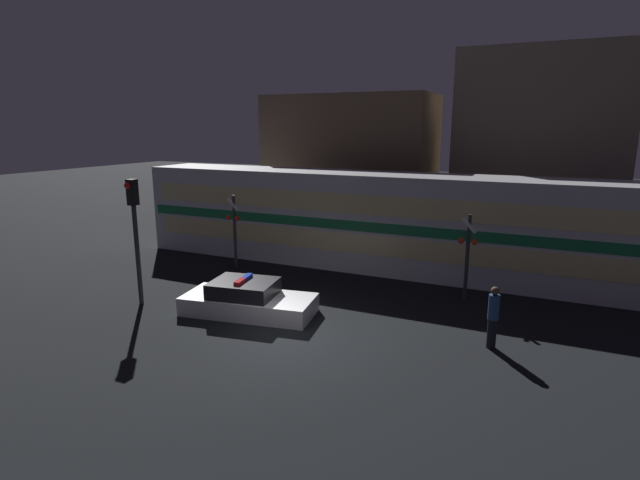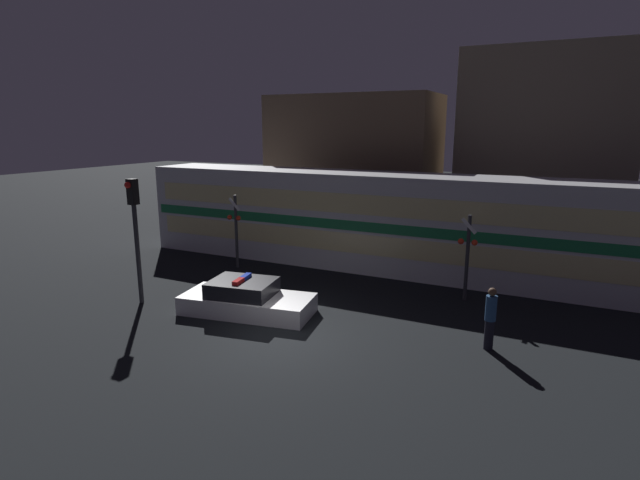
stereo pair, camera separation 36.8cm
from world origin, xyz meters
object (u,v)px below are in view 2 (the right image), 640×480
at_px(police_car, 246,300).
at_px(traffic_light_corner, 135,223).
at_px(train, 375,221).
at_px(crossing_signal_near, 467,253).
at_px(pedestrian, 490,318).

relative_size(police_car, traffic_light_corner, 1.05).
height_order(train, crossing_signal_near, train).
distance_m(police_car, traffic_light_corner, 4.82).
xyz_separation_m(train, crossing_signal_near, (4.55, -2.78, -0.34)).
xyz_separation_m(train, police_car, (-1.98, -7.39, -1.67)).
height_order(pedestrian, traffic_light_corner, traffic_light_corner).
bearing_deg(traffic_light_corner, crossing_signal_near, 27.29).
bearing_deg(traffic_light_corner, train, 53.84).
bearing_deg(pedestrian, train, 131.47).
xyz_separation_m(pedestrian, crossing_signal_near, (-1.39, 3.94, 0.85)).
relative_size(pedestrian, crossing_signal_near, 0.58).
relative_size(train, traffic_light_corner, 5.10).
height_order(police_car, crossing_signal_near, crossing_signal_near).
bearing_deg(police_car, pedestrian, -4.40).
height_order(train, police_car, train).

